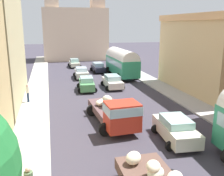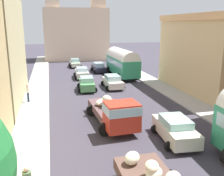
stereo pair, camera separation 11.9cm
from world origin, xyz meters
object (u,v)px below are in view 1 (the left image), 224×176
(cargo_truck_1, at_px, (115,112))
(car_5, at_px, (98,67))
(car_1, at_px, (81,73))
(car_4, at_px, (112,81))
(pedestrian_3, at_px, (28,92))
(parked_bus_1, at_px, (122,62))
(car_2, at_px, (74,63))
(car_3, at_px, (176,129))
(car_0, at_px, (87,84))

(cargo_truck_1, bearing_deg, car_5, 82.28)
(car_1, distance_m, car_4, 7.21)
(pedestrian_3, bearing_deg, car_5, 56.74)
(cargo_truck_1, height_order, car_1, cargo_truck_1)
(parked_bus_1, distance_m, pedestrian_3, 16.28)
(cargo_truck_1, relative_size, car_5, 1.64)
(parked_bus_1, height_order, car_2, parked_bus_1)
(cargo_truck_1, bearing_deg, parked_bus_1, 72.61)
(cargo_truck_1, distance_m, pedestrian_3, 10.16)
(car_3, bearing_deg, parked_bus_1, 83.42)
(parked_bus_1, bearing_deg, car_0, -131.52)
(parked_bus_1, relative_size, car_1, 2.14)
(car_2, xyz_separation_m, car_4, (2.85, -16.37, 0.02))
(car_4, bearing_deg, car_0, -171.46)
(cargo_truck_1, bearing_deg, pedestrian_3, 130.57)
(cargo_truck_1, bearing_deg, car_3, -43.81)
(car_0, distance_m, car_1, 7.11)
(car_2, relative_size, car_5, 0.87)
(car_0, distance_m, pedestrian_3, 7.16)
(car_2, bearing_deg, car_0, -91.09)
(cargo_truck_1, height_order, car_5, cargo_truck_1)
(cargo_truck_1, bearing_deg, car_1, 90.34)
(car_0, distance_m, car_2, 16.85)
(car_1, height_order, car_2, car_1)
(car_3, bearing_deg, car_4, 91.99)
(parked_bus_1, height_order, car_1, parked_bus_1)
(parked_bus_1, bearing_deg, car_1, 178.53)
(car_1, distance_m, car_5, 5.10)
(car_1, xyz_separation_m, car_5, (3.15, 4.01, -0.01))
(car_3, height_order, car_4, car_3)
(cargo_truck_1, distance_m, car_1, 18.44)
(car_1, relative_size, car_4, 0.98)
(car_5, bearing_deg, car_2, 118.78)
(car_5, relative_size, pedestrian_3, 2.30)
(car_2, height_order, pedestrian_3, pedestrian_3)
(car_0, bearing_deg, cargo_truck_1, -87.83)
(car_1, bearing_deg, cargo_truck_1, -89.66)
(car_0, distance_m, car_3, 14.92)
(parked_bus_1, bearing_deg, car_4, -114.76)
(cargo_truck_1, height_order, car_2, cargo_truck_1)
(car_2, height_order, car_4, car_4)
(car_4, height_order, pedestrian_3, pedestrian_3)
(car_0, xyz_separation_m, car_1, (0.32, 7.10, -0.02))
(cargo_truck_1, xyz_separation_m, car_5, (3.04, 22.44, -0.42))
(car_1, height_order, car_5, car_1)
(car_3, distance_m, car_4, 14.94)
(car_3, relative_size, car_4, 1.01)
(car_3, relative_size, pedestrian_3, 2.35)
(parked_bus_1, relative_size, car_0, 2.25)
(cargo_truck_1, bearing_deg, car_2, 90.22)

